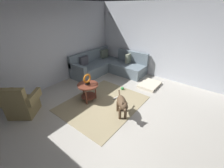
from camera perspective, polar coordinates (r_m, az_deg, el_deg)
ground_plane at (r=3.88m, az=3.05°, el=-12.97°), size 6.00×6.00×0.10m
wall_back at (r=5.29m, az=-24.40°, el=13.23°), size 6.00×0.12×2.70m
wall_right at (r=5.73m, az=21.12°, el=14.81°), size 0.12×6.00×2.70m
area_rug at (r=4.27m, az=-3.55°, el=-7.58°), size 2.30×1.90×0.01m
sectional_couch at (r=6.14m, az=-1.69°, el=7.10°), size 2.20×2.25×0.88m
armchair at (r=4.35m, az=-32.17°, el=-6.75°), size 0.97×1.00×0.88m
side_table at (r=4.24m, az=-9.45°, el=-1.63°), size 0.60×0.60×0.54m
torus_sculpture at (r=4.11m, az=-9.77°, el=1.94°), size 0.28×0.08×0.33m
dog_bed_mat at (r=5.33m, az=14.63°, el=-0.24°), size 0.80×0.60×0.09m
dog at (r=3.62m, az=3.98°, el=-7.77°), size 0.63×0.64×0.63m
dog_toy_ball at (r=4.92m, az=4.09°, el=-1.73°), size 0.11×0.11×0.11m
dog_toy_rope at (r=4.45m, az=1.39°, el=-5.59°), size 0.18×0.08×0.05m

